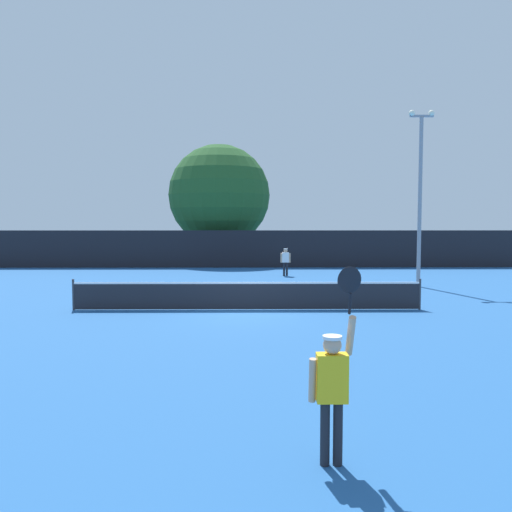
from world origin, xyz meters
name	(u,v)px	position (x,y,z in m)	size (l,w,h in m)	color
ground_plane	(247,310)	(0.00, 0.00, 0.00)	(120.00, 120.00, 0.00)	#235693
tennis_net	(247,295)	(0.00, 0.00, 0.51)	(12.03, 0.08, 1.07)	#232328
perimeter_fence	(249,249)	(0.00, 16.65, 1.24)	(36.29, 0.12, 2.49)	black
player_serving	(333,380)	(1.13, -11.33, 1.08)	(0.67, 0.39, 2.47)	yellow
player_receiving	(286,259)	(2.08, 11.18, 0.94)	(0.57, 0.23, 1.55)	white
tennis_ball	(234,294)	(-0.56, 3.66, 0.03)	(0.07, 0.07, 0.07)	#CCE033
light_pole	(420,187)	(8.01, 6.34, 4.65)	(1.18, 0.28, 8.18)	gray
large_tree	(219,195)	(-2.23, 21.01, 5.04)	(7.56, 7.56, 8.82)	brown
parked_car_near	(148,251)	(-8.06, 23.28, 0.78)	(2.34, 4.38, 1.69)	navy
parked_car_mid	(210,251)	(-3.05, 22.02, 0.78)	(2.31, 4.37, 1.69)	navy
parked_car_far	(369,249)	(10.07, 25.25, 0.78)	(1.94, 4.22, 1.69)	navy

